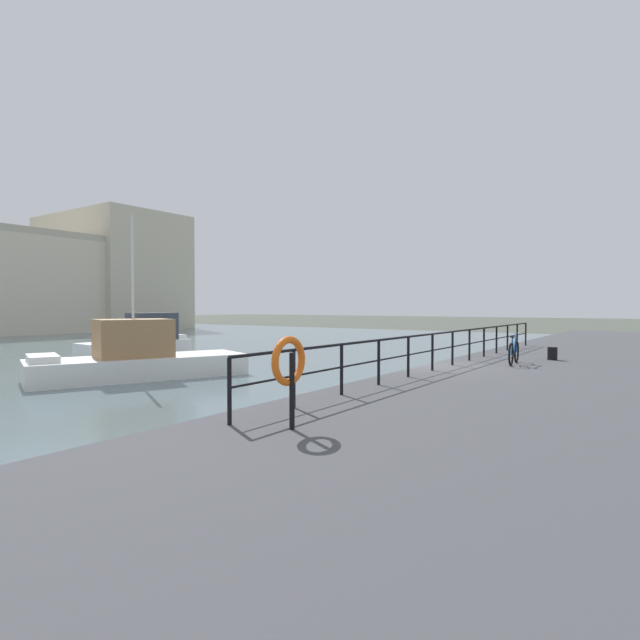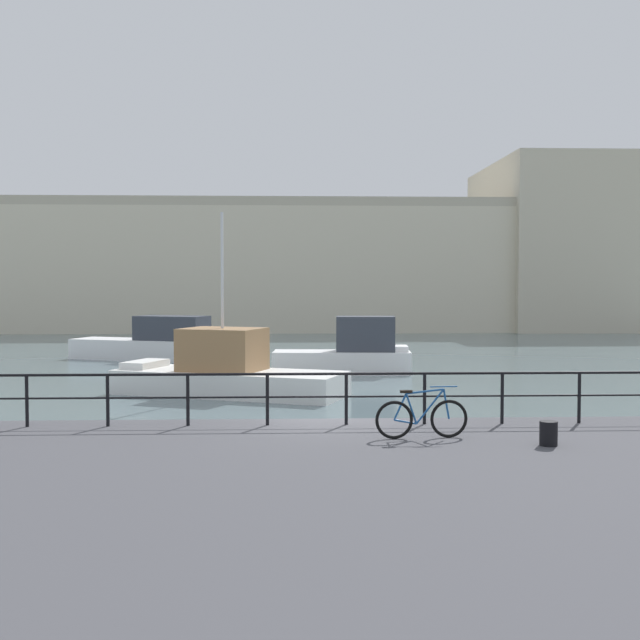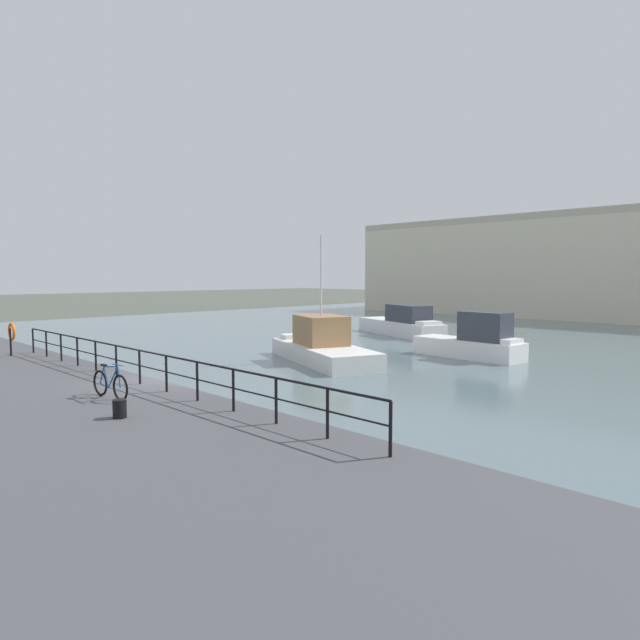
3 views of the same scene
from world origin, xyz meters
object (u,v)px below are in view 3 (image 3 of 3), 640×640
moored_small_launch (402,324)px  life_ring_stand (12,333)px  moored_red_daysailer (322,346)px  mooring_bollard (120,409)px  moored_white_yacht (474,341)px  parked_bicycle (110,384)px

moored_small_launch → life_ring_stand: size_ratio=6.22×
moored_small_launch → moored_red_daysailer: bearing=-50.2°
moored_red_daysailer → life_ring_stand: size_ratio=6.02×
mooring_bollard → moored_small_launch: bearing=112.9°
moored_red_daysailer → mooring_bollard: (6.81, -13.71, 0.39)m
moored_white_yacht → life_ring_stand: 21.71m
moored_small_launch → mooring_bollard: bearing=-46.2°
mooring_bollard → life_ring_stand: (-12.86, 1.36, 0.75)m
moored_white_yacht → life_ring_stand: size_ratio=4.28×
moored_white_yacht → parked_bicycle: (-0.18, -19.38, 0.46)m
mooring_bollard → life_ring_stand: bearing=174.0°
parked_bicycle → moored_small_launch: bearing=104.4°
parked_bicycle → mooring_bollard: bearing=-23.9°
life_ring_stand → mooring_bollard: bearing=-6.0°
moored_white_yacht → life_ring_stand: (-10.87, -18.77, 1.05)m
moored_red_daysailer → moored_white_yacht: moored_red_daysailer is taller
moored_white_yacht → moored_small_launch: (-9.15, 6.23, -0.05)m
moored_small_launch → mooring_bollard: size_ratio=19.75×
moored_small_launch → parked_bicycle: 27.14m
parked_bicycle → life_ring_stand: bearing=171.8°
moored_red_daysailer → moored_white_yacht: size_ratio=1.41×
moored_small_launch → parked_bicycle: moored_small_launch is taller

